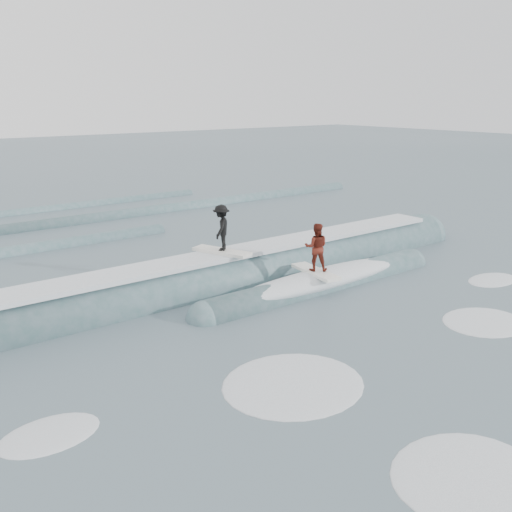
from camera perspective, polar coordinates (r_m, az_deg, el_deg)
ground at (r=15.01m, az=11.71°, el=-8.13°), size 160.00×160.00×0.00m
breaking_wave at (r=18.97m, az=-0.36°, el=-2.50°), size 21.89×3.80×2.04m
surfer_black at (r=18.26m, az=-3.48°, el=2.56°), size 1.22×2.06×1.58m
surfer_red at (r=18.01m, az=6.04°, el=0.53°), size 0.94×2.06×1.62m
whitewater at (r=14.18m, az=18.26°, el=-10.09°), size 16.68×7.13×0.10m
far_swells at (r=28.67m, az=-17.83°, el=2.93°), size 37.58×8.65×0.80m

